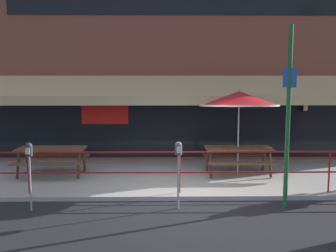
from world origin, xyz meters
TOP-DOWN VIEW (x-y plane):
  - ground_plane at (0.00, 0.00)m, footprint 120.00×120.00m
  - patio_deck at (0.00, 2.00)m, footprint 15.00×4.00m
  - restaurant_building at (0.00, 4.23)m, footprint 15.00×1.60m
  - patio_railing at (0.00, 0.30)m, footprint 13.84×0.04m
  - picnic_table_left at (-3.41, 1.98)m, footprint 1.80×1.42m
  - picnic_table_centre at (1.69, 2.00)m, footprint 1.80×1.42m
  - patio_umbrella_centre at (1.69, 2.03)m, footprint 2.14×2.14m
  - parking_meter_near at (-3.10, -0.59)m, footprint 0.15×0.16m
  - parking_meter_far at (-0.07, -0.52)m, footprint 0.15×0.16m
  - street_sign_pole at (2.20, -0.45)m, footprint 0.28×0.09m

SIDE VIEW (x-z plane):
  - ground_plane at x=0.00m, z-range 0.00..0.00m
  - patio_deck at x=0.00m, z-range 0.00..0.10m
  - picnic_table_left at x=-3.41m, z-range 0.33..1.08m
  - picnic_table_centre at x=1.69m, z-range 0.33..1.08m
  - patio_railing at x=0.00m, z-range 0.32..1.28m
  - parking_meter_near at x=-3.10m, z-range 0.44..1.86m
  - parking_meter_far at x=-0.07m, z-range 0.44..1.86m
  - street_sign_pole at x=2.20m, z-range 0.06..3.84m
  - patio_umbrella_centre at x=1.69m, z-range 0.99..3.37m
  - restaurant_building at x=0.00m, z-range -0.03..7.73m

